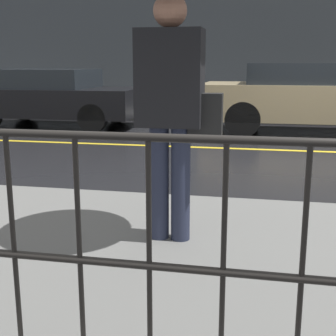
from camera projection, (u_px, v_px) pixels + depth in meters
ground_plane at (320, 152)px, 7.75m from camera, size 80.00×80.00×0.00m
sidewalk_far at (300, 118)px, 12.00m from camera, size 28.00×1.98×0.13m
lane_marking at (320, 151)px, 7.75m from camera, size 25.20×0.12×0.01m
building_storefront at (303, 13)px, 12.51m from camera, size 28.00×0.30×5.48m
pedestrian at (171, 2)px, 3.20m from camera, size 1.06×1.06×2.20m
car_black at (53, 97)px, 10.77m from camera, size 3.93×1.92×1.30m
car_tan at (313, 97)px, 9.65m from camera, size 4.57×1.90×1.43m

